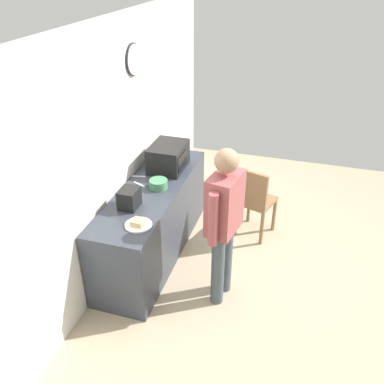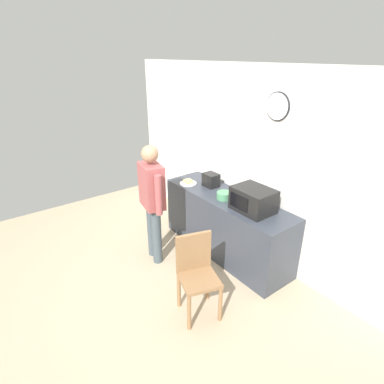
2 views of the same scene
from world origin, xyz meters
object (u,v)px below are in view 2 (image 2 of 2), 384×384
at_px(person_standing, 152,196).
at_px(wooden_chair, 197,271).
at_px(microwave, 253,200).
at_px(spoon_utensil, 249,197).
at_px(salad_bowl, 224,195).
at_px(fork_utensil, 236,194).
at_px(toaster, 211,180).
at_px(sandwich_plate, 188,183).

bearing_deg(person_standing, wooden_chair, -6.45).
distance_m(microwave, spoon_utensil, 0.43).
height_order(salad_bowl, fork_utensil, salad_bowl).
xyz_separation_m(microwave, spoon_utensil, (-0.30, 0.26, -0.15)).
relative_size(microwave, salad_bowl, 2.51).
bearing_deg(toaster, microwave, -5.43).
distance_m(sandwich_plate, person_standing, 0.81).
bearing_deg(wooden_chair, toaster, 134.58).
bearing_deg(sandwich_plate, person_standing, -72.51).
height_order(fork_utensil, person_standing, person_standing).
xyz_separation_m(salad_bowl, person_standing, (-0.48, -0.84, 0.04)).
height_order(microwave, spoon_utensil, microwave).
relative_size(spoon_utensil, wooden_chair, 0.18).
bearing_deg(microwave, sandwich_plate, -173.99).
distance_m(microwave, salad_bowl, 0.49).
bearing_deg(person_standing, microwave, 42.95).
bearing_deg(spoon_utensil, toaster, -164.18).
bearing_deg(toaster, wooden_chair, -45.42).
xyz_separation_m(microwave, person_standing, (-0.96, -0.89, -0.06)).
xyz_separation_m(toaster, spoon_utensil, (0.61, 0.17, -0.10)).
bearing_deg(microwave, salad_bowl, -173.66).
relative_size(microwave, person_standing, 0.30).
bearing_deg(spoon_utensil, sandwich_plate, -156.60).
bearing_deg(person_standing, sandwich_plate, 107.49).
relative_size(spoon_utensil, person_standing, 0.10).
distance_m(fork_utensil, spoon_utensil, 0.19).
bearing_deg(spoon_utensil, microwave, -40.64).
height_order(spoon_utensil, person_standing, person_standing).
height_order(sandwich_plate, wooden_chair, sandwich_plate).
bearing_deg(fork_utensil, salad_bowl, -90.82).
xyz_separation_m(sandwich_plate, person_standing, (0.24, -0.77, 0.07)).
relative_size(microwave, wooden_chair, 0.53).
xyz_separation_m(salad_bowl, toaster, (-0.44, 0.14, 0.05)).
xyz_separation_m(microwave, fork_utensil, (-0.47, 0.18, -0.15)).
bearing_deg(person_standing, toaster, 87.67).
bearing_deg(sandwich_plate, fork_utensil, 22.53).
height_order(salad_bowl, toaster, toaster).
bearing_deg(sandwich_plate, toaster, 37.21).
bearing_deg(wooden_chair, spoon_utensil, 110.43).
height_order(sandwich_plate, person_standing, person_standing).
bearing_deg(sandwich_plate, salad_bowl, 5.78).
relative_size(sandwich_plate, wooden_chair, 0.27).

